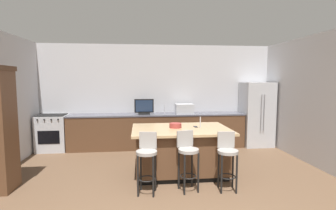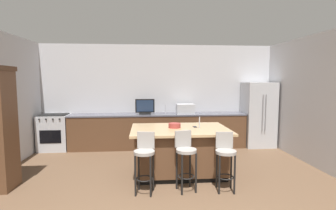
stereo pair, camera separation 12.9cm
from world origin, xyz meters
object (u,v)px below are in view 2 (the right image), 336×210
(bar_stool_left, at_px, (145,157))
(bar_stool_right, at_px, (225,156))
(fruit_bowl, at_px, (175,125))
(tv_monitor, at_px, (145,107))
(bar_stool_center, at_px, (186,155))
(range_oven, at_px, (54,132))
(microwave, at_px, (185,109))
(kitchen_island, at_px, (180,150))
(refrigerator, at_px, (258,114))
(cell_phone, at_px, (195,127))

(bar_stool_left, distance_m, bar_stool_right, 1.34)
(fruit_bowl, bearing_deg, bar_stool_left, -123.27)
(tv_monitor, height_order, bar_stool_center, tv_monitor)
(range_oven, bearing_deg, fruit_bowl, -32.64)
(microwave, xyz_separation_m, bar_stool_right, (0.25, -2.82, -0.48))
(tv_monitor, relative_size, fruit_bowl, 2.12)
(kitchen_island, height_order, refrigerator, refrigerator)
(bar_stool_center, bearing_deg, bar_stool_left, 169.13)
(refrigerator, bearing_deg, microwave, 178.60)
(range_oven, relative_size, microwave, 1.97)
(bar_stool_left, relative_size, bar_stool_right, 1.02)
(refrigerator, xyz_separation_m, bar_stool_center, (-2.45, -2.71, -0.29))
(refrigerator, distance_m, bar_stool_right, 3.32)
(tv_monitor, distance_m, bar_stool_right, 3.12)
(range_oven, xyz_separation_m, microwave, (3.47, 0.00, 0.59))
(bar_stool_center, relative_size, bar_stool_right, 1.02)
(refrigerator, bearing_deg, bar_stool_left, -138.73)
(kitchen_island, xyz_separation_m, cell_phone, (0.32, 0.11, 0.45))
(bar_stool_right, relative_size, fruit_bowl, 4.04)
(refrigerator, xyz_separation_m, bar_stool_left, (-3.13, -2.75, -0.29))
(bar_stool_right, xyz_separation_m, cell_phone, (-0.33, 0.96, 0.32))
(kitchen_island, relative_size, bar_stool_right, 1.95)
(range_oven, bearing_deg, microwave, 0.02)
(bar_stool_right, height_order, cell_phone, bar_stool_right)
(range_oven, xyz_separation_m, tv_monitor, (2.38, -0.05, 0.64))
(refrigerator, relative_size, cell_phone, 11.82)
(refrigerator, distance_m, cell_phone, 2.79)
(bar_stool_center, xyz_separation_m, fruit_bowl, (-0.09, 0.86, 0.35))
(kitchen_island, bearing_deg, fruit_bowl, 145.15)
(bar_stool_center, distance_m, bar_stool_right, 0.66)
(bar_stool_center, relative_size, cell_phone, 6.62)
(kitchen_island, relative_size, range_oven, 2.00)
(tv_monitor, bearing_deg, refrigerator, 0.04)
(kitchen_island, bearing_deg, tv_monitor, 109.64)
(tv_monitor, relative_size, bar_stool_right, 0.52)
(tv_monitor, xyz_separation_m, bar_stool_center, (0.68, -2.71, -0.52))
(tv_monitor, distance_m, cell_phone, 2.08)
(bar_stool_left, xyz_separation_m, cell_phone, (1.00, 0.94, 0.31))
(range_oven, distance_m, tv_monitor, 2.47)
(refrigerator, relative_size, bar_stool_left, 1.79)
(tv_monitor, height_order, fruit_bowl, tv_monitor)
(range_oven, xyz_separation_m, fruit_bowl, (2.97, -1.90, 0.48))
(kitchen_island, distance_m, bar_stool_right, 1.08)
(bar_stool_left, relative_size, fruit_bowl, 4.13)
(refrigerator, height_order, tv_monitor, refrigerator)
(fruit_bowl, bearing_deg, kitchen_island, -34.85)
(fruit_bowl, xyz_separation_m, cell_phone, (0.42, 0.04, -0.04))
(cell_phone, bearing_deg, bar_stool_left, -137.29)
(cell_phone, bearing_deg, bar_stool_center, -110.26)
(range_oven, distance_m, bar_stool_center, 4.12)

